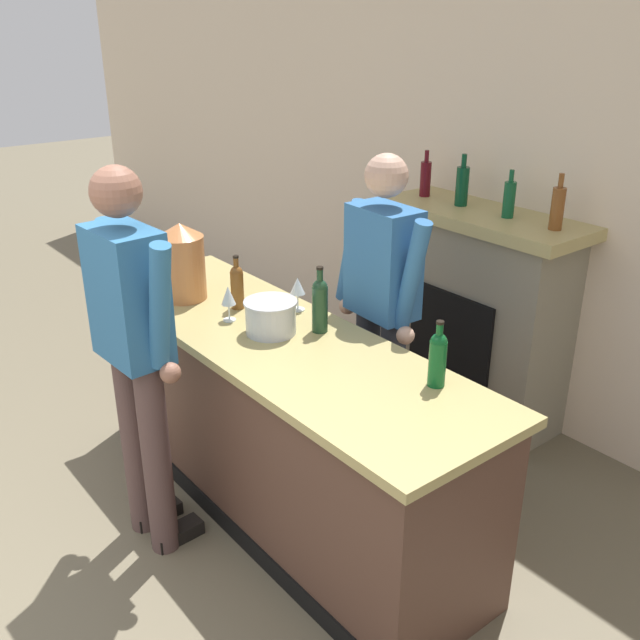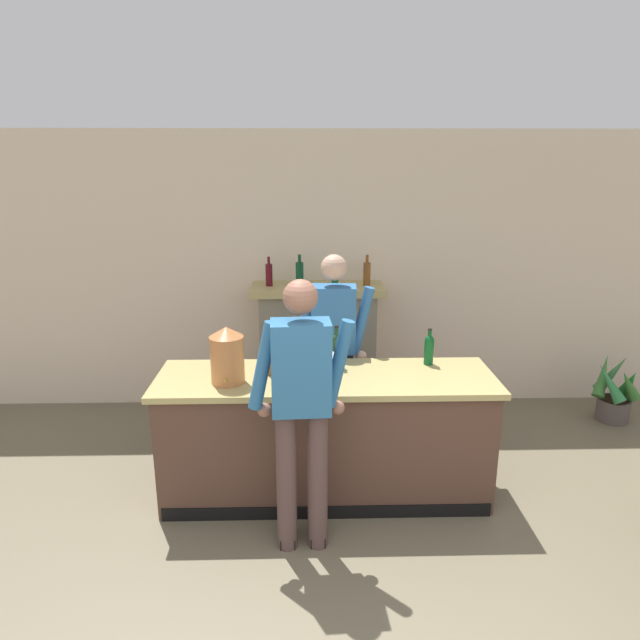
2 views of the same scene
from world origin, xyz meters
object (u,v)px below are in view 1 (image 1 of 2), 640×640
object	(u,v)px
person_bartender	(381,308)
wine_glass_near_bucket	(228,297)
ice_bucket_steel	(271,317)
wine_bottle_burgundy_dark	(237,285)
fireplace_stone	(475,314)
copper_dispenser	(182,261)
person_customer	(135,350)
wine_bottle_port_short	(320,303)
wine_glass_front_left	(298,287)
wine_bottle_riesling_slim	(438,357)

from	to	relation	value
person_bartender	wine_glass_near_bucket	size ratio (longest dim) A/B	9.76
ice_bucket_steel	wine_glass_near_bucket	bearing A→B (deg)	-162.62
wine_bottle_burgundy_dark	wine_glass_near_bucket	bearing A→B (deg)	-47.47
fireplace_stone	copper_dispenser	bearing A→B (deg)	-112.67
person_customer	wine_glass_near_bucket	xyz separation A→B (m)	(-0.12, 0.55, 0.08)
person_bartender	copper_dispenser	bearing A→B (deg)	-138.32
ice_bucket_steel	wine_bottle_port_short	distance (m)	0.24
fireplace_stone	wine_bottle_burgundy_dark	distance (m)	1.55
fireplace_stone	wine_glass_front_left	size ratio (longest dim) A/B	9.21
wine_bottle_burgundy_dark	wine_bottle_port_short	size ratio (longest dim) A/B	0.87
copper_dispenser	ice_bucket_steel	distance (m)	0.67
fireplace_stone	wine_glass_near_bucket	world-z (taller)	fireplace_stone
person_customer	ice_bucket_steel	xyz separation A→B (m)	(0.13, 0.63, 0.03)
fireplace_stone	ice_bucket_steel	size ratio (longest dim) A/B	6.38
fireplace_stone	copper_dispenser	size ratio (longest dim) A/B	3.92
fireplace_stone	ice_bucket_steel	xyz separation A→B (m)	(-0.02, -1.49, 0.37)
person_customer	person_bartender	xyz separation A→B (m)	(0.26, 1.22, -0.04)
wine_bottle_riesling_slim	wine_bottle_port_short	bearing A→B (deg)	-177.08
ice_bucket_steel	wine_glass_front_left	world-z (taller)	wine_glass_front_left
person_customer	wine_bottle_port_short	world-z (taller)	person_customer
fireplace_stone	wine_bottle_burgundy_dark	bearing A→B (deg)	-104.46
ice_bucket_steel	wine_bottle_burgundy_dark	size ratio (longest dim) A/B	0.89
wine_bottle_port_short	ice_bucket_steel	bearing A→B (deg)	-123.91
person_customer	person_bartender	world-z (taller)	person_customer
wine_glass_front_left	wine_glass_near_bucket	bearing A→B (deg)	-106.60
wine_glass_front_left	copper_dispenser	bearing A→B (deg)	-143.88
ice_bucket_steel	wine_glass_near_bucket	size ratio (longest dim) A/B	1.40
ice_bucket_steel	wine_glass_front_left	size ratio (longest dim) A/B	1.44
person_bartender	ice_bucket_steel	distance (m)	0.61
copper_dispenser	wine_bottle_riesling_slim	bearing A→B (deg)	12.52
person_customer	wine_bottle_burgundy_dark	world-z (taller)	person_customer
wine_bottle_port_short	wine_bottle_riesling_slim	world-z (taller)	wine_bottle_port_short
wine_bottle_port_short	wine_glass_front_left	size ratio (longest dim) A/B	1.85
copper_dispenser	wine_bottle_riesling_slim	size ratio (longest dim) A/B	1.44
fireplace_stone	wine_bottle_riesling_slim	distance (m)	1.57
ice_bucket_steel	copper_dispenser	bearing A→B (deg)	-171.02
person_customer	person_bartender	size ratio (longest dim) A/B	1.03
ice_bucket_steel	wine_bottle_port_short	world-z (taller)	wine_bottle_port_short
copper_dispenser	ice_bucket_steel	size ratio (longest dim) A/B	1.63
fireplace_stone	copper_dispenser	distance (m)	1.80
wine_glass_near_bucket	wine_bottle_burgundy_dark	bearing A→B (deg)	132.53
person_customer	wine_glass_front_left	distance (m)	0.90
wine_bottle_burgundy_dark	wine_glass_front_left	bearing A→B (deg)	46.33
ice_bucket_steel	wine_glass_front_left	distance (m)	0.31
fireplace_stone	copper_dispenser	world-z (taller)	fireplace_stone
person_bartender	copper_dispenser	size ratio (longest dim) A/B	4.28
fireplace_stone	wine_glass_near_bucket	distance (m)	1.65
copper_dispenser	wine_bottle_riesling_slim	distance (m)	1.53
wine_bottle_riesling_slim	wine_glass_near_bucket	world-z (taller)	wine_bottle_riesling_slim
person_customer	copper_dispenser	distance (m)	0.75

